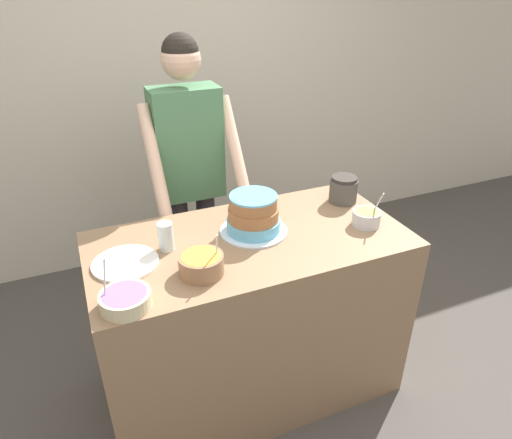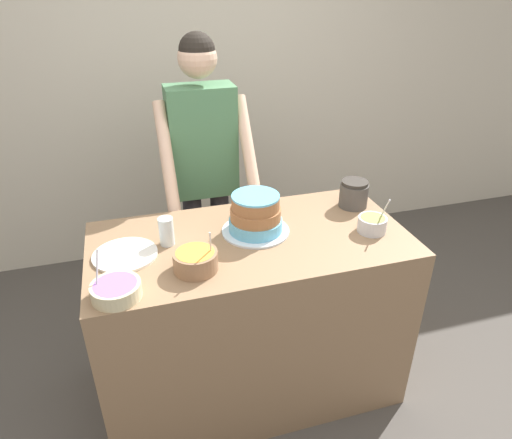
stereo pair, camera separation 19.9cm
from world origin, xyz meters
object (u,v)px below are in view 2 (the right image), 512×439
at_px(ceramic_plate, 125,255).
at_px(frosting_bowl_purple, 116,290).
at_px(cake, 256,215).
at_px(stoneware_jar, 354,194).
at_px(frosting_bowl_olive, 372,224).
at_px(person_baker, 203,156).
at_px(drinking_glass, 166,231).
at_px(frosting_bowl_orange, 196,260).

bearing_deg(ceramic_plate, frosting_bowl_purple, -98.17).
height_order(cake, stoneware_jar, cake).
height_order(frosting_bowl_olive, ceramic_plate, frosting_bowl_olive).
distance_m(person_baker, ceramic_plate, 0.88).
relative_size(frosting_bowl_purple, drinking_glass, 1.45).
xyz_separation_m(frosting_bowl_olive, drinking_glass, (-0.92, 0.16, 0.02)).
bearing_deg(frosting_bowl_orange, cake, 35.16).
relative_size(cake, frosting_bowl_purple, 1.69).
distance_m(frosting_bowl_purple, stoneware_jar, 1.26).
bearing_deg(person_baker, cake, -80.91).
xyz_separation_m(person_baker, cake, (0.11, -0.69, -0.05)).
bearing_deg(frosting_bowl_orange, frosting_bowl_purple, -163.28).
bearing_deg(person_baker, frosting_bowl_purple, -117.45).
bearing_deg(drinking_glass, cake, -0.95).
bearing_deg(frosting_bowl_purple, drinking_glass, 55.22).
relative_size(cake, ceramic_plate, 1.15).
relative_size(cake, stoneware_jar, 2.18).
bearing_deg(drinking_glass, frosting_bowl_olive, -9.60).
height_order(frosting_bowl_orange, frosting_bowl_purple, frosting_bowl_orange).
height_order(person_baker, frosting_bowl_olive, person_baker).
bearing_deg(drinking_glass, frosting_bowl_purple, -124.78).
xyz_separation_m(cake, frosting_bowl_olive, (0.52, -0.15, -0.05)).
bearing_deg(frosting_bowl_orange, frosting_bowl_olive, 5.08).
bearing_deg(ceramic_plate, stoneware_jar, 7.56).
bearing_deg(frosting_bowl_olive, drinking_glass, 170.40).
relative_size(frosting_bowl_olive, ceramic_plate, 0.66).
distance_m(cake, drinking_glass, 0.41).
bearing_deg(person_baker, drinking_glass, -113.55).
bearing_deg(stoneware_jar, person_baker, 139.17).
bearing_deg(ceramic_plate, drinking_glass, 14.19).
bearing_deg(frosting_bowl_orange, ceramic_plate, 146.08).
xyz_separation_m(cake, ceramic_plate, (-0.59, -0.04, -0.08)).
bearing_deg(ceramic_plate, frosting_bowl_orange, -33.92).
relative_size(drinking_glass, stoneware_jar, 0.89).
bearing_deg(frosting_bowl_olive, frosting_bowl_orange, -174.92).
height_order(drinking_glass, ceramic_plate, drinking_glass).
distance_m(person_baker, stoneware_jar, 0.88).
bearing_deg(stoneware_jar, drinking_glass, -173.76).
relative_size(frosting_bowl_olive, drinking_glass, 1.41).
relative_size(person_baker, frosting_bowl_orange, 8.93).
height_order(person_baker, ceramic_plate, person_baker).
bearing_deg(person_baker, stoneware_jar, -40.83).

